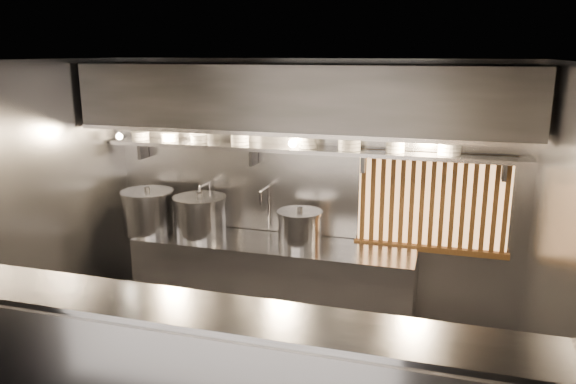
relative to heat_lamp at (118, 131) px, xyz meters
The scene contains 25 objects.
floor 2.93m from the heat_lamp, 24.14° to the right, with size 4.50×4.50×0.00m, color black.
ceiling 2.21m from the heat_lamp, 24.14° to the right, with size 4.50×4.50×0.00m, color black.
wall_back 2.11m from the heat_lamp, 18.89° to the left, with size 4.50×4.50×0.00m, color gray.
wall_left 1.14m from the heat_lamp, 112.49° to the right, with size 3.00×3.00×0.00m, color gray.
wall_right 4.29m from the heat_lamp, 11.59° to the right, with size 3.00×3.00×0.00m, color gray.
serving_counter 3.02m from the heat_lamp, 43.63° to the right, with size 4.50×0.56×1.13m.
cooking_bench 2.29m from the heat_lamp, ahead, with size 3.00×0.70×0.90m, color #95959A.
bowl_shelf 1.96m from the heat_lamp, 13.90° to the left, with size 4.40×0.34×0.04m, color #95959A.
exhaust_hood 1.95m from the heat_lamp, ahead, with size 4.40×0.81×0.65m.
wood_screen 3.33m from the heat_lamp, 10.65° to the left, with size 1.56×0.09×1.04m.
faucet_left 1.18m from the heat_lamp, 34.60° to the left, with size 0.04×0.30×0.50m.
faucet_right 1.71m from the heat_lamp, 19.61° to the left, with size 0.04×0.30×0.50m.
heat_lamp is the anchor object (origin of this frame).
pendant_bulb 1.83m from the heat_lamp, 11.00° to the left, with size 0.09×0.09×0.19m.
stock_pot_left 0.98m from the heat_lamp, 59.52° to the left, with size 0.76×0.76×0.51m.
stock_pot_mid 1.25m from the heat_lamp, 20.09° to the left, with size 0.65×0.65×0.48m.
stock_pot_right 2.15m from the heat_lamp, ahead, with size 0.52×0.52×0.41m.
bowl_stack_0 0.49m from the heat_lamp, 92.85° to the left, with size 0.21×0.21×0.09m.
bowl_stack_1 0.60m from the heat_lamp, 53.53° to the left, with size 0.20×0.20×0.09m.
bowl_stack_2 0.85m from the heat_lamp, 33.87° to the left, with size 0.20×0.20×0.09m.
bowl_stack_3 1.27m from the heat_lamp, 21.75° to the left, with size 0.21×0.21×0.17m.
bowl_stack_4 1.98m from the heat_lamp, 13.71° to the left, with size 0.20×0.20×0.17m.
bowl_stack_5 2.41m from the heat_lamp, 11.25° to the left, with size 0.24×0.24×0.17m.
bowl_stack_6 2.86m from the heat_lamp, ahead, with size 0.20×0.20×0.13m.
bowl_stack_7 3.37m from the heat_lamp, ahead, with size 0.24×0.24×0.13m.
Camera 1 is at (1.47, -4.22, 2.87)m, focal length 35.00 mm.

